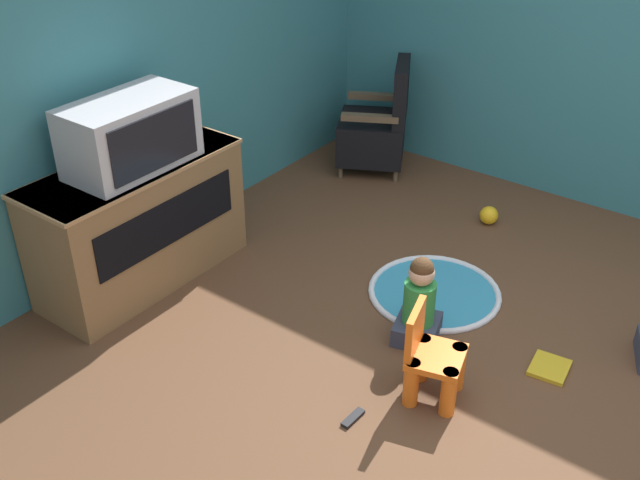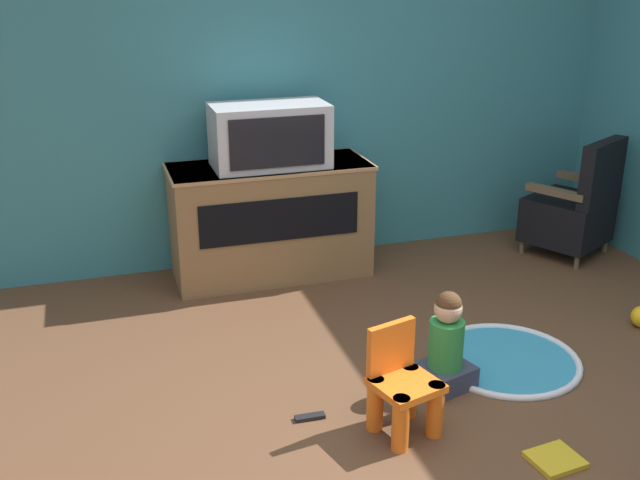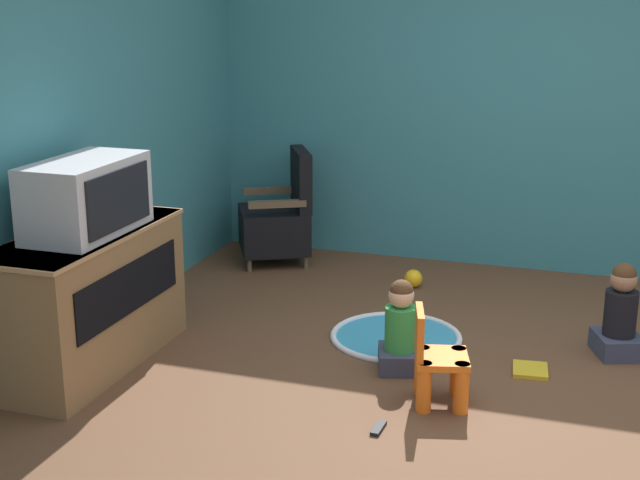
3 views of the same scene
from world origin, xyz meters
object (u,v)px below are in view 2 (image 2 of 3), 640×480
object	(u,v)px
book	(555,459)
remote_control	(310,417)
television	(270,136)
black_armchair	(574,210)
child_watching_left	(446,347)
yellow_kid_chair	(403,390)
tv_cabinet	(271,219)

from	to	relation	value
book	remote_control	size ratio (longest dim) A/B	1.59
television	book	world-z (taller)	television
book	black_armchair	bearing A→B (deg)	47.32
television	remote_control	size ratio (longest dim) A/B	5.05
child_watching_left	book	size ratio (longest dim) A/B	2.26
remote_control	television	bearing A→B (deg)	-96.01
black_armchair	yellow_kid_chair	world-z (taller)	black_armchair
child_watching_left	remote_control	xyz separation A→B (m)	(-0.76, -0.08, -0.22)
black_armchair	book	xyz separation A→B (m)	(-1.56, -2.14, -0.34)
television	book	size ratio (longest dim) A/B	3.18
book	tv_cabinet	bearing A→B (deg)	99.07
black_armchair	child_watching_left	bearing A→B (deg)	10.73
black_armchair	book	world-z (taller)	black_armchair
television	yellow_kid_chair	bearing A→B (deg)	-86.21
yellow_kid_chair	remote_control	bearing A→B (deg)	136.36
tv_cabinet	black_armchair	distance (m)	2.27
television	tv_cabinet	bearing A→B (deg)	90.00
tv_cabinet	book	size ratio (longest dim) A/B	5.71
tv_cabinet	remote_control	bearing A→B (deg)	-98.22
television	remote_control	world-z (taller)	television
yellow_kid_chair	remote_control	size ratio (longest dim) A/B	3.46
tv_cabinet	television	xyz separation A→B (m)	(0.00, -0.04, 0.60)
tv_cabinet	black_armchair	xyz separation A→B (m)	(2.25, -0.31, -0.06)
black_armchair	remote_control	xyz separation A→B (m)	(-2.51, -1.49, -0.34)
tv_cabinet	black_armchair	bearing A→B (deg)	-7.93
tv_cabinet	remote_control	xyz separation A→B (m)	(-0.26, -1.80, -0.40)
black_armchair	yellow_kid_chair	bearing A→B (deg)	10.58
tv_cabinet	remote_control	world-z (taller)	tv_cabinet
yellow_kid_chair	book	distance (m)	0.74
yellow_kid_chair	child_watching_left	distance (m)	0.47
book	yellow_kid_chair	bearing A→B (deg)	135.34
child_watching_left	book	bearing A→B (deg)	-91.37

